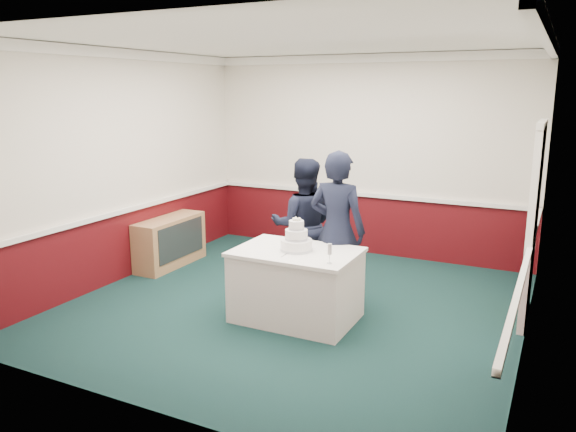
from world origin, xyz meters
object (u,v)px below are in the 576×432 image
at_px(champagne_flute, 330,250).
at_px(wedding_cake, 296,240).
at_px(sideboard, 170,242).
at_px(cake_table, 296,284).
at_px(person_woman, 337,230).
at_px(person_man, 303,225).
at_px(cake_knife, 286,254).

bearing_deg(champagne_flute, wedding_cake, 150.75).
bearing_deg(champagne_flute, sideboard, 157.44).
bearing_deg(wedding_cake, champagne_flute, -29.25).
xyz_separation_m(cake_table, person_woman, (0.26, 0.54, 0.52)).
bearing_deg(sideboard, champagne_flute, -22.56).
xyz_separation_m(sideboard, person_woman, (2.72, -0.41, 0.57)).
distance_m(sideboard, person_man, 2.18).
xyz_separation_m(cake_knife, person_man, (-0.31, 1.12, 0.04)).
relative_size(wedding_cake, cake_knife, 1.65).
xyz_separation_m(cake_table, champagne_flute, (0.50, -0.28, 0.53)).
relative_size(cake_table, cake_knife, 6.00).
height_order(cake_table, cake_knife, cake_knife).
distance_m(sideboard, cake_table, 2.64).
bearing_deg(cake_knife, sideboard, 152.95).
bearing_deg(wedding_cake, sideboard, 158.89).
bearing_deg(champagne_flute, cake_knife, 171.42).
relative_size(champagne_flute, person_man, 0.12).
bearing_deg(person_man, cake_table, 85.86).
xyz_separation_m(wedding_cake, person_man, (-0.34, 0.92, -0.06)).
bearing_deg(sideboard, cake_table, -21.11).
distance_m(cake_table, person_woman, 0.79).
bearing_deg(cake_table, person_man, 110.58).
height_order(cake_table, wedding_cake, wedding_cake).
distance_m(cake_table, champagne_flute, 0.78).
bearing_deg(cake_knife, person_woman, 67.27).
xyz_separation_m(sideboard, wedding_cake, (2.47, -0.95, 0.55)).
height_order(sideboard, cake_knife, cake_knife).
bearing_deg(cake_table, wedding_cake, 90.00).
bearing_deg(person_woman, wedding_cake, 65.83).
bearing_deg(wedding_cake, cake_table, -90.00).
height_order(sideboard, person_woman, person_woman).
distance_m(sideboard, champagne_flute, 3.26).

